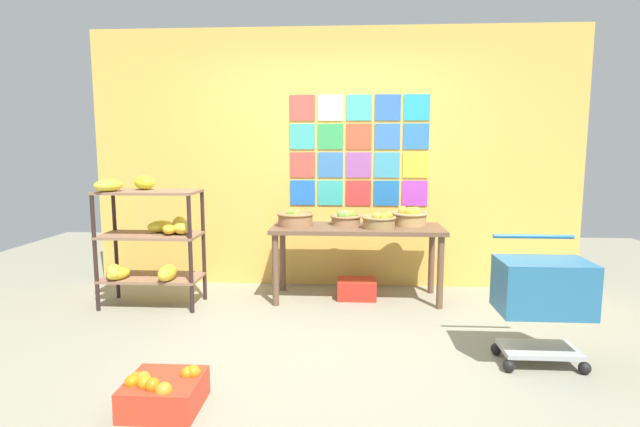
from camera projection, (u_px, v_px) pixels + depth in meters
ground at (325, 350)px, 3.57m from camera, size 9.43×9.43×0.00m
back_wall_with_art at (335, 159)px, 5.11m from camera, size 5.04×0.07×2.66m
banana_shelf_unit at (150, 234)px, 4.49m from camera, size 0.90×0.54×1.20m
display_table at (357, 236)px, 4.69m from camera, size 1.62×0.61×0.71m
fruit_basket_back_left at (295, 219)px, 4.70m from camera, size 0.35×0.35×0.16m
fruit_basket_right at (410, 217)px, 4.75m from camera, size 0.35×0.35×0.18m
fruit_basket_left at (379, 221)px, 4.57m from camera, size 0.32×0.32×0.16m
fruit_basket_centre at (346, 218)px, 4.79m from camera, size 0.30×0.30×0.14m
produce_crate_under_table at (357, 289)px, 4.79m from camera, size 0.37×0.30×0.18m
orange_crate_foreground at (163, 392)px, 2.75m from camera, size 0.41×0.39×0.23m
shopping_cart at (542, 291)px, 3.28m from camera, size 0.58×0.43×0.85m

